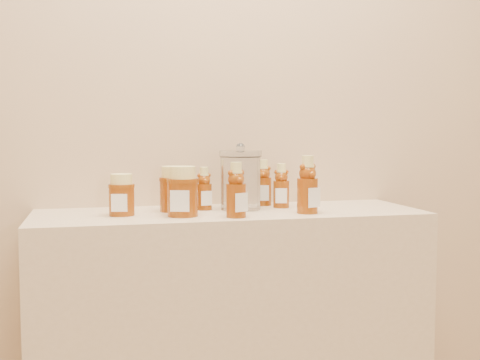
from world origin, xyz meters
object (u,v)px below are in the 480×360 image
object	(u,v)px
bear_bottle_back_left	(204,186)
bear_bottle_front_left	(236,186)
honey_jar_left	(122,195)
glass_canister	(241,177)
display_table	(230,352)

from	to	relation	value
bear_bottle_back_left	bear_bottle_front_left	xyz separation A→B (m)	(0.06, -0.19, 0.01)
honey_jar_left	glass_canister	size ratio (longest dim) A/B	0.60
display_table	glass_canister	size ratio (longest dim) A/B	5.84
display_table	bear_bottle_front_left	xyz separation A→B (m)	(-0.01, -0.13, 0.54)
bear_bottle_back_left	honey_jar_left	size ratio (longest dim) A/B	1.25
display_table	bear_bottle_back_left	size ratio (longest dim) A/B	7.81
bear_bottle_back_left	bear_bottle_front_left	bearing A→B (deg)	-79.64
honey_jar_left	glass_canister	world-z (taller)	glass_canister
bear_bottle_front_left	bear_bottle_back_left	bearing A→B (deg)	89.43
bear_bottle_back_left	glass_canister	bearing A→B (deg)	-18.42
bear_bottle_back_left	bear_bottle_front_left	size ratio (longest dim) A/B	0.85
display_table	bear_bottle_front_left	bearing A→B (deg)	-94.87
bear_bottle_back_left	display_table	bearing A→B (deg)	-47.70
display_table	honey_jar_left	size ratio (longest dim) A/B	9.73
display_table	glass_canister	xyz separation A→B (m)	(0.04, 0.04, 0.55)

